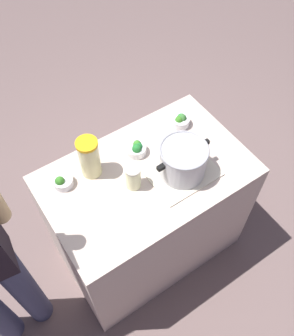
{
  "coord_description": "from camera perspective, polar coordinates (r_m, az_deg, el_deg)",
  "views": [
    {
      "loc": [
        0.64,
        0.94,
        2.53
      ],
      "look_at": [
        0.0,
        0.0,
        0.94
      ],
      "focal_mm": 40.27,
      "sensor_mm": 36.0,
      "label": 1
    }
  ],
  "objects": [
    {
      "name": "ground_plane",
      "position": [
        2.78,
        0.0,
        -11.36
      ],
      "size": [
        8.0,
        8.0,
        0.0
      ],
      "primitive_type": "plane",
      "color": "#705A57"
    },
    {
      "name": "cooking_pot",
      "position": [
        1.93,
        5.47,
        1.2
      ],
      "size": [
        0.32,
        0.25,
        0.19
      ],
      "color": "#B7B7BC",
      "rests_on": "dish_cloth"
    },
    {
      "name": "broccoli_bowl_back",
      "position": [
        2.2,
        5.09,
        7.19
      ],
      "size": [
        0.11,
        0.11,
        0.08
      ],
      "color": "silver",
      "rests_on": "counter_slab"
    },
    {
      "name": "mason_jar",
      "position": [
        1.9,
        -2.12,
        -1.37
      ],
      "size": [
        0.08,
        0.08,
        0.15
      ],
      "color": "beige",
      "rests_on": "counter_slab"
    },
    {
      "name": "broccoli_bowl_center",
      "position": [
        2.06,
        -1.61,
        2.96
      ],
      "size": [
        0.11,
        0.11,
        0.09
      ],
      "color": "silver",
      "rests_on": "counter_slab"
    },
    {
      "name": "broccoli_bowl_front",
      "position": [
        1.98,
        -12.73,
        -2.03
      ],
      "size": [
        0.1,
        0.1,
        0.08
      ],
      "color": "silver",
      "rests_on": "counter_slab"
    },
    {
      "name": "counter_slab",
      "position": [
        2.38,
        0.0,
        -6.96
      ],
      "size": [
        1.12,
        0.7,
        0.89
      ],
      "primitive_type": "cube",
      "color": "beige",
      "rests_on": "ground_plane"
    },
    {
      "name": "lemonade_pitcher",
      "position": [
        1.93,
        -8.72,
        1.57
      ],
      "size": [
        0.11,
        0.11,
        0.24
      ],
      "color": "beige",
      "rests_on": "counter_slab"
    },
    {
      "name": "dish_cloth",
      "position": [
        2.01,
        5.25,
        -0.52
      ],
      "size": [
        0.36,
        0.29,
        0.01
      ],
      "primitive_type": "cube",
      "color": "beige",
      "rests_on": "counter_slab"
    }
  ]
}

